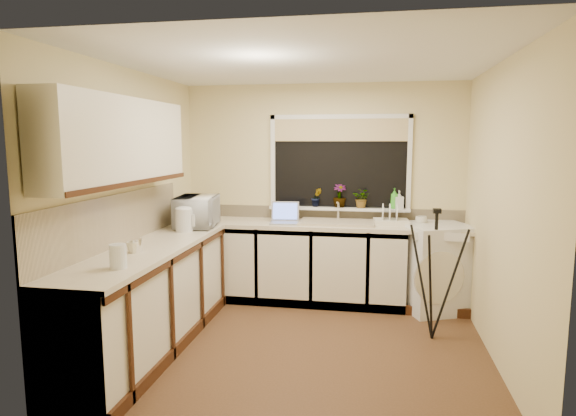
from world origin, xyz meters
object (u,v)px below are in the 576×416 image
(tripod, at_px, (434,275))
(steel_jar, at_px, (138,245))
(microwave, at_px, (197,211))
(cup_back, at_px, (421,221))
(soap_bottle_green, at_px, (394,198))
(plant_c, at_px, (340,196))
(kettle, at_px, (184,220))
(plant_b, at_px, (316,197))
(plant_d, at_px, (362,198))
(cup_left, at_px, (133,247))
(washing_machine, at_px, (435,267))
(glass_jug, at_px, (118,256))
(laptop, at_px, (285,217))
(soap_bottle_clear, at_px, (399,200))
(dish_rack, at_px, (391,222))

(tripod, xyz_separation_m, steel_jar, (-2.45, -0.82, 0.35))
(tripod, bearing_deg, microwave, 157.84)
(tripod, distance_m, microwave, 2.48)
(cup_back, bearing_deg, microwave, -167.94)
(soap_bottle_green, relative_size, cup_back, 1.86)
(cup_back, bearing_deg, steel_jar, -144.16)
(steel_jar, bearing_deg, plant_c, 51.72)
(kettle, xyz_separation_m, steel_jar, (-0.02, -0.94, -0.06))
(plant_b, xyz_separation_m, plant_d, (0.52, -0.01, 0.00))
(plant_d, relative_size, cup_left, 2.18)
(washing_machine, distance_m, glass_jug, 3.30)
(plant_b, relative_size, cup_left, 2.15)
(microwave, height_order, soap_bottle_green, soap_bottle_green)
(washing_machine, height_order, laptop, laptop)
(steel_jar, bearing_deg, microwave, 87.67)
(cup_back, bearing_deg, laptop, -175.75)
(steel_jar, bearing_deg, soap_bottle_clear, 41.31)
(kettle, bearing_deg, soap_bottle_green, 24.76)
(tripod, distance_m, steel_jar, 2.61)
(washing_machine, height_order, kettle, kettle)
(steel_jar, height_order, soap_bottle_green, soap_bottle_green)
(cup_left, bearing_deg, plant_b, 56.91)
(kettle, relative_size, dish_rack, 0.62)
(dish_rack, bearing_deg, cup_left, -145.23)
(tripod, height_order, soap_bottle_clear, soap_bottle_clear)
(steel_jar, distance_m, soap_bottle_green, 2.86)
(laptop, height_order, plant_c, plant_c)
(plant_d, bearing_deg, microwave, -158.69)
(soap_bottle_green, distance_m, cup_left, 2.91)
(tripod, relative_size, cup_back, 9.73)
(laptop, bearing_deg, kettle, -148.18)
(washing_machine, relative_size, laptop, 2.78)
(laptop, xyz_separation_m, steel_jar, (-0.93, -1.63, -0.01))
(glass_jug, distance_m, plant_d, 2.92)
(kettle, bearing_deg, cup_back, 18.55)
(glass_jug, relative_size, plant_b, 0.80)
(plant_b, bearing_deg, kettle, -141.40)
(kettle, relative_size, plant_d, 1.03)
(kettle, distance_m, dish_rack, 2.21)
(glass_jug, bearing_deg, tripod, 29.29)
(steel_jar, distance_m, cup_back, 2.97)
(washing_machine, xyz_separation_m, plant_b, (-1.32, 0.27, 0.69))
(plant_b, distance_m, soap_bottle_green, 0.88)
(steel_jar, relative_size, plant_c, 0.42)
(soap_bottle_green, bearing_deg, microwave, -162.03)
(laptop, distance_m, steel_jar, 1.87)
(soap_bottle_clear, xyz_separation_m, cup_left, (-2.20, -1.95, -0.20))
(kettle, distance_m, cup_left, 0.98)
(dish_rack, distance_m, plant_c, 0.66)
(steel_jar, bearing_deg, glass_jug, -77.81)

